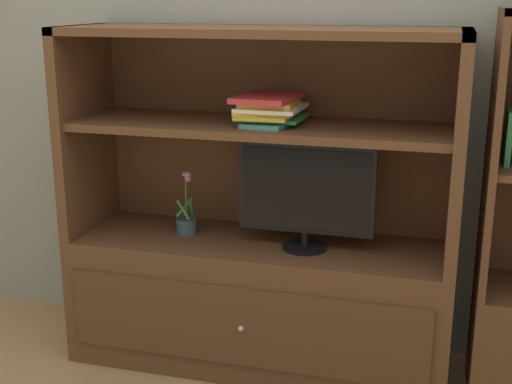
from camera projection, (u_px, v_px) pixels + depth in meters
painted_rear_wall at (278, 62)px, 3.32m from camera, size 6.00×0.10×2.80m
media_console at (259, 265)px, 3.25m from camera, size 1.76×0.58×1.58m
tv_monitor at (306, 194)px, 3.04m from camera, size 0.61×0.20×0.48m
potted_plant at (187, 220)px, 3.29m from camera, size 0.10×0.10×0.31m
magazine_stack at (269, 109)px, 3.03m from camera, size 0.30×0.35×0.13m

